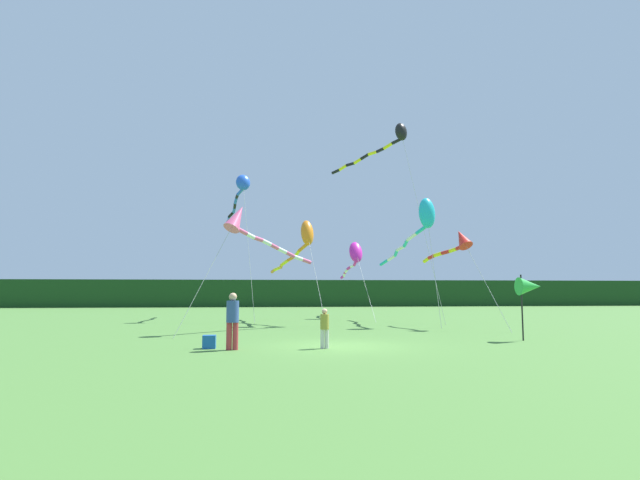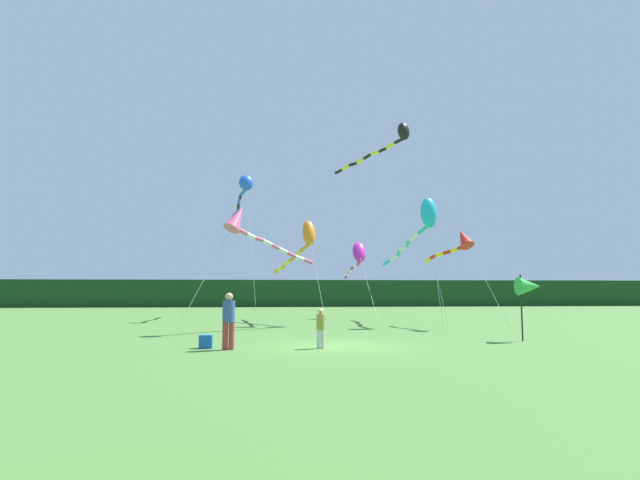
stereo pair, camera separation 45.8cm
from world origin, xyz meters
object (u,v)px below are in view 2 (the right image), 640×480
at_px(person_adult, 229,318).
at_px(kite_orange, 303,241).
at_px(banner_flag_pole, 529,287).
at_px(kite_red, 460,241).
at_px(kite_magenta, 358,255).
at_px(cooler_box, 206,342).
at_px(person_child, 321,326).
at_px(kite_cyan, 423,220).
at_px(kite_black, 394,139).
at_px(kite_blue, 244,190).
at_px(kite_rainbow, 246,225).

distance_m(person_adult, kite_orange, 13.50).
distance_m(banner_flag_pole, kite_red, 7.08).
height_order(kite_red, kite_magenta, kite_magenta).
height_order(cooler_box, kite_red, kite_red).
distance_m(person_child, kite_cyan, 13.61).
height_order(person_child, kite_black, kite_black).
bearing_deg(kite_blue, kite_cyan, -34.24).
distance_m(kite_rainbow, kite_magenta, 13.89).
bearing_deg(cooler_box, kite_magenta, 65.59).
xyz_separation_m(banner_flag_pole, kite_red, (-0.16, 6.66, 2.40)).
relative_size(kite_black, kite_magenta, 1.34).
height_order(kite_rainbow, kite_red, kite_rainbow).
xyz_separation_m(kite_rainbow, kite_orange, (3.07, 5.42, -0.24)).
relative_size(kite_rainbow, kite_red, 1.02).
xyz_separation_m(kite_rainbow, kite_red, (10.96, 1.34, -0.57)).
height_order(cooler_box, kite_magenta, kite_magenta).
distance_m(person_child, banner_flag_pole, 8.53).
bearing_deg(kite_red, banner_flag_pole, -88.67).
xyz_separation_m(person_adult, kite_cyan, (9.87, 10.66, 4.82)).
distance_m(kite_rainbow, kite_cyan, 10.37).
height_order(kite_black, kite_rainbow, kite_black).
bearing_deg(kite_red, kite_rainbow, -173.05).
relative_size(kite_blue, kite_red, 1.59).
relative_size(person_child, banner_flag_pole, 0.52).
distance_m(cooler_box, kite_magenta, 20.61).
bearing_deg(kite_cyan, kite_rainbow, -160.03).
relative_size(cooler_box, kite_black, 0.03).
xyz_separation_m(person_adult, kite_black, (9.10, 14.01, 10.55)).
height_order(kite_black, kite_red, kite_black).
relative_size(banner_flag_pole, kite_magenta, 0.27).
height_order(person_adult, banner_flag_pole, banner_flag_pole).
xyz_separation_m(kite_black, kite_cyan, (0.78, -3.34, -5.72)).
relative_size(kite_rainbow, kite_orange, 0.62).
bearing_deg(person_child, kite_orange, 89.10).
xyz_separation_m(kite_blue, kite_black, (9.67, -3.76, 2.76)).
xyz_separation_m(person_adult, kite_blue, (-0.57, 17.77, 7.78)).
bearing_deg(kite_magenta, kite_red, -71.10).
distance_m(cooler_box, kite_orange, 13.49).
distance_m(kite_blue, kite_cyan, 12.98).
height_order(kite_red, kite_cyan, kite_cyan).
bearing_deg(person_adult, kite_red, 37.29).
bearing_deg(kite_orange, kite_cyan, -15.85).
bearing_deg(person_child, cooler_box, 173.44).
distance_m(banner_flag_pole, kite_rainbow, 12.68).
xyz_separation_m(cooler_box, banner_flag_pole, (12.05, 1.31, 1.84)).
xyz_separation_m(kite_red, kite_magenta, (-3.56, 10.40, -0.00)).
height_order(kite_black, kite_cyan, kite_black).
height_order(person_adult, kite_orange, kite_orange).
distance_m(person_child, kite_red, 12.25).
distance_m(person_child, cooler_box, 3.86).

